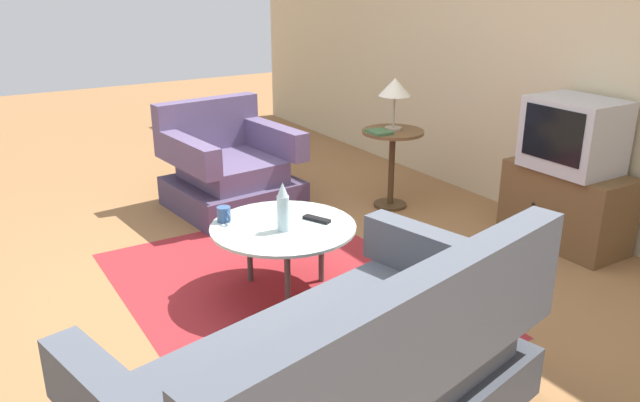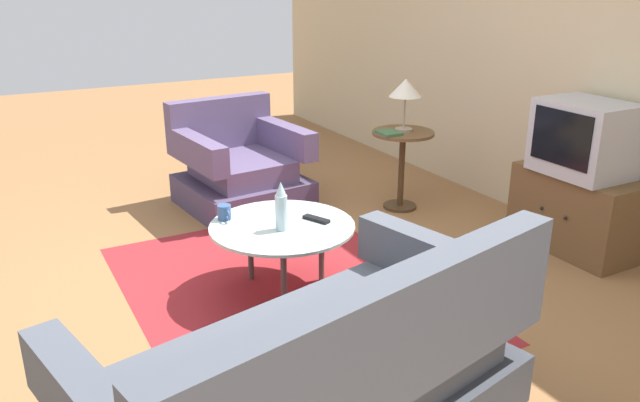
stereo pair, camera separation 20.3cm
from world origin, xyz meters
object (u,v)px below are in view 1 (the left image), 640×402
book (379,132)px  mug (224,214)px  coffee_table (283,230)px  side_table (392,152)px  tv_remote_dark (317,219)px  armchair (229,171)px  couch (337,385)px  tv_stand (565,206)px  table_lamp (395,89)px  vase (283,208)px  television (574,135)px

book → mug: bearing=-66.2°
book → coffee_table: bearing=-54.5°
side_table → tv_remote_dark: side_table is taller
armchair → couch: (2.87, -0.81, -0.01)m
couch → tv_stand: couch is taller
tv_stand → tv_remote_dark: size_ratio=4.76×
armchair → table_lamp: table_lamp is taller
vase → book: 1.64m
television → mug: bearing=-105.3°
coffee_table → television: bearing=79.1°
couch → tv_remote_dark: (-1.24, 0.67, 0.16)m
couch → table_lamp: table_lamp is taller
table_lamp → tv_remote_dark: bearing=-54.5°
coffee_table → television: television is taller
television → vase: (-0.33, -2.09, -0.23)m
side_table → armchair: bearing=-122.5°
tv_remote_dark → book: (-0.88, 1.12, 0.21)m
tv_stand → coffee_table: bearing=-100.9°
table_lamp → book: size_ratio=2.07×
armchair → television: size_ratio=1.73×
armchair → tv_stand: (1.98, 1.72, -0.02)m
television → table_lamp: 1.40m
table_lamp → tv_remote_dark: size_ratio=2.30×
book → couch: bearing=-36.9°
television → tv_remote_dark: bearing=-100.9°
vase → mug: size_ratio=2.25×
coffee_table → tv_remote_dark: tv_remote_dark is taller
vase → table_lamp: bearing=121.7°
table_lamp → mug: (0.64, -1.77, -0.50)m
tv_stand → table_lamp: table_lamp is taller
tv_remote_dark → book: size_ratio=0.90×
armchair → tv_stand: bearing=125.4°
vase → tv_remote_dark: vase is taller
television → vase: 2.13m
vase → mug: (-0.31, -0.24, -0.10)m
coffee_table → book: book is taller
mug → tv_remote_dark: size_ratio=0.72×
tv_stand → tv_remote_dark: tv_stand is taller
tv_stand → tv_remote_dark: (-0.36, -1.87, 0.17)m
tv_remote_dark → armchair: bearing=150.7°
tv_stand → television: bearing=-90.0°
coffee_table → vase: (0.07, -0.04, 0.17)m
armchair → coffee_table: armchair is taller
couch → table_lamp: (-2.17, 1.96, 0.69)m
coffee_table → book: (-0.84, 1.33, 0.25)m
table_lamp → mug: 1.95m
television → book: television is taller
armchair → book: bearing=137.3°
couch → coffee_table: size_ratio=2.31×
mug → side_table: bearing=109.5°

